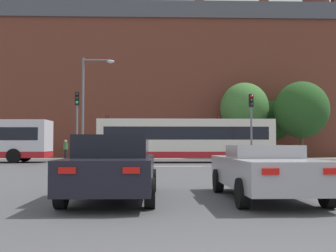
{
  "coord_description": "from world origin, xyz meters",
  "views": [
    {
      "loc": [
        -0.84,
        -3.53,
        1.35
      ],
      "look_at": [
        0.07,
        25.37,
        2.56
      ],
      "focal_mm": 45.0,
      "sensor_mm": 36.0,
      "label": 1
    }
  ],
  "objects_px": {
    "car_roadster_right": "(265,171)",
    "traffic_light_far_right": "(218,130)",
    "street_lamp_junction": "(88,99)",
    "traffic_light_near_left": "(77,116)",
    "traffic_light_near_right": "(251,118)",
    "car_saloon_left": "(114,167)",
    "bus_crossing_lead": "(185,139)",
    "pedestrian_waiting": "(122,148)",
    "traffic_light_far_left": "(107,129)",
    "pedestrian_walking_east": "(66,148)"
  },
  "relations": [
    {
      "from": "car_roadster_right",
      "to": "traffic_light_near_right",
      "type": "distance_m",
      "value": 16.22
    },
    {
      "from": "car_roadster_right",
      "to": "pedestrian_walking_east",
      "type": "height_order",
      "value": "pedestrian_walking_east"
    },
    {
      "from": "traffic_light_far_right",
      "to": "traffic_light_far_left",
      "type": "bearing_deg",
      "value": -179.92
    },
    {
      "from": "bus_crossing_lead",
      "to": "traffic_light_near_right",
      "type": "distance_m",
      "value": 5.89
    },
    {
      "from": "street_lamp_junction",
      "to": "pedestrian_walking_east",
      "type": "distance_m",
      "value": 11.03
    },
    {
      "from": "car_roadster_right",
      "to": "pedestrian_walking_east",
      "type": "xyz_separation_m",
      "value": [
        -10.77,
        28.27,
        0.29
      ]
    },
    {
      "from": "car_saloon_left",
      "to": "pedestrian_waiting",
      "type": "bearing_deg",
      "value": 94.55
    },
    {
      "from": "traffic_light_near_right",
      "to": "street_lamp_junction",
      "type": "relative_size",
      "value": 0.62
    },
    {
      "from": "street_lamp_junction",
      "to": "car_roadster_right",
      "type": "bearing_deg",
      "value": -68.68
    },
    {
      "from": "street_lamp_junction",
      "to": "pedestrian_walking_east",
      "type": "height_order",
      "value": "street_lamp_junction"
    },
    {
      "from": "traffic_light_far_right",
      "to": "pedestrian_waiting",
      "type": "bearing_deg",
      "value": 174.61
    },
    {
      "from": "traffic_light_near_left",
      "to": "street_lamp_junction",
      "type": "distance_m",
      "value": 2.92
    },
    {
      "from": "traffic_light_near_left",
      "to": "traffic_light_far_right",
      "type": "height_order",
      "value": "traffic_light_near_left"
    },
    {
      "from": "car_saloon_left",
      "to": "pedestrian_walking_east",
      "type": "distance_m",
      "value": 29.06
    },
    {
      "from": "street_lamp_junction",
      "to": "traffic_light_near_right",
      "type": "bearing_deg",
      "value": -14.41
    },
    {
      "from": "bus_crossing_lead",
      "to": "pedestrian_waiting",
      "type": "distance_m",
      "value": 10.18
    },
    {
      "from": "traffic_light_near_right",
      "to": "pedestrian_waiting",
      "type": "bearing_deg",
      "value": 124.72
    },
    {
      "from": "pedestrian_waiting",
      "to": "pedestrian_walking_east",
      "type": "relative_size",
      "value": 0.94
    },
    {
      "from": "car_saloon_left",
      "to": "car_roadster_right",
      "type": "bearing_deg",
      "value": -0.79
    },
    {
      "from": "bus_crossing_lead",
      "to": "traffic_light_near_left",
      "type": "relative_size",
      "value": 2.75
    },
    {
      "from": "car_roadster_right",
      "to": "traffic_light_far_left",
      "type": "xyz_separation_m",
      "value": [
        -7.0,
        27.89,
        1.93
      ]
    },
    {
      "from": "traffic_light_near_right",
      "to": "pedestrian_walking_east",
      "type": "xyz_separation_m",
      "value": [
        -14.08,
        12.56,
        -1.98
      ]
    },
    {
      "from": "traffic_light_far_right",
      "to": "traffic_light_near_right",
      "type": "xyz_separation_m",
      "value": [
        0.2,
        -12.19,
        0.34
      ]
    },
    {
      "from": "car_roadster_right",
      "to": "traffic_light_near_left",
      "type": "distance_m",
      "value": 17.69
    },
    {
      "from": "street_lamp_junction",
      "to": "pedestrian_waiting",
      "type": "bearing_deg",
      "value": 81.82
    },
    {
      "from": "traffic_light_far_left",
      "to": "pedestrian_waiting",
      "type": "xyz_separation_m",
      "value": [
        1.3,
        0.85,
        -1.7
      ]
    },
    {
      "from": "car_roadster_right",
      "to": "pedestrian_waiting",
      "type": "height_order",
      "value": "pedestrian_waiting"
    },
    {
      "from": "car_saloon_left",
      "to": "street_lamp_junction",
      "type": "relative_size",
      "value": 0.69
    },
    {
      "from": "car_saloon_left",
      "to": "traffic_light_far_right",
      "type": "xyz_separation_m",
      "value": [
        6.8,
        27.82,
        1.84
      ]
    },
    {
      "from": "car_roadster_right",
      "to": "traffic_light_far_right",
      "type": "distance_m",
      "value": 28.14
    },
    {
      "from": "car_saloon_left",
      "to": "traffic_light_near_right",
      "type": "xyz_separation_m",
      "value": [
        7.0,
        15.63,
        2.17
      ]
    },
    {
      "from": "car_saloon_left",
      "to": "car_roadster_right",
      "type": "distance_m",
      "value": 3.69
    },
    {
      "from": "traffic_light_far_right",
      "to": "pedestrian_waiting",
      "type": "relative_size",
      "value": 2.45
    },
    {
      "from": "traffic_light_near_left",
      "to": "traffic_light_far_right",
      "type": "relative_size",
      "value": 1.17
    },
    {
      "from": "bus_crossing_lead",
      "to": "traffic_light_near_left",
      "type": "xyz_separation_m",
      "value": [
        -7.0,
        -4.17,
        1.38
      ]
    },
    {
      "from": "traffic_light_far_left",
      "to": "pedestrian_waiting",
      "type": "height_order",
      "value": "traffic_light_far_left"
    },
    {
      "from": "car_roadster_right",
      "to": "traffic_light_far_right",
      "type": "relative_size",
      "value": 1.25
    },
    {
      "from": "traffic_light_near_left",
      "to": "car_saloon_left",
      "type": "bearing_deg",
      "value": -76.47
    },
    {
      "from": "car_saloon_left",
      "to": "street_lamp_junction",
      "type": "bearing_deg",
      "value": 101.33
    },
    {
      "from": "traffic_light_far_left",
      "to": "traffic_light_near_left",
      "type": "bearing_deg",
      "value": -92.27
    },
    {
      "from": "car_saloon_left",
      "to": "traffic_light_near_right",
      "type": "height_order",
      "value": "traffic_light_near_right"
    },
    {
      "from": "car_roadster_right",
      "to": "pedestrian_waiting",
      "type": "xyz_separation_m",
      "value": [
        -5.7,
        28.73,
        0.23
      ]
    },
    {
      "from": "car_saloon_left",
      "to": "pedestrian_waiting",
      "type": "height_order",
      "value": "pedestrian_waiting"
    },
    {
      "from": "car_saloon_left",
      "to": "car_roadster_right",
      "type": "height_order",
      "value": "car_saloon_left"
    },
    {
      "from": "pedestrian_walking_east",
      "to": "traffic_light_near_right",
      "type": "bearing_deg",
      "value": 3.92
    },
    {
      "from": "traffic_light_near_right",
      "to": "traffic_light_near_left",
      "type": "bearing_deg",
      "value": 179.25
    },
    {
      "from": "street_lamp_junction",
      "to": "pedestrian_walking_east",
      "type": "bearing_deg",
      "value": 109.97
    },
    {
      "from": "traffic_light_far_left",
      "to": "traffic_light_far_right",
      "type": "xyz_separation_m",
      "value": [
        10.12,
        0.01,
        0.01
      ]
    },
    {
      "from": "car_roadster_right",
      "to": "traffic_light_near_right",
      "type": "relative_size",
      "value": 1.09
    },
    {
      "from": "car_roadster_right",
      "to": "street_lamp_junction",
      "type": "height_order",
      "value": "street_lamp_junction"
    }
  ]
}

